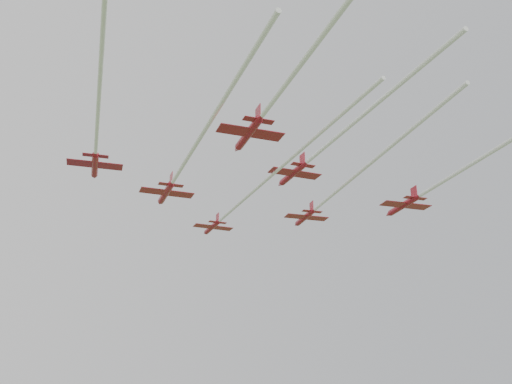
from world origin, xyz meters
TOP-DOWN VIEW (x-y plane):
  - jet_lead at (-5.57, 1.62)m, footprint 18.44×65.37m
  - jet_row2_left at (-21.55, -4.97)m, footprint 18.99×56.64m
  - jet_row2_right at (6.35, -8.71)m, footprint 21.67×55.19m
  - jet_row3_left at (-37.70, -11.13)m, footprint 20.28×50.51m
  - jet_row3_mid at (-7.71, -20.93)m, footprint 14.27×44.97m
  - jet_row3_right at (13.27, -27.18)m, footprint 21.24×54.77m
  - jet_row4_left at (-26.75, -39.94)m, footprint 22.15×65.76m

SIDE VIEW (x-z plane):
  - jet_row4_left at x=-26.75m, z-range 54.74..57.33m
  - jet_row3_right at x=13.27m, z-range 55.15..57.86m
  - jet_row3_left at x=-37.70m, z-range 55.56..57.98m
  - jet_lead at x=-5.57m, z-range 56.41..58.82m
  - jet_row3_mid at x=-7.71m, z-range 56.68..59.22m
  - jet_row2_left at x=-21.55m, z-range 56.57..59.36m
  - jet_row2_right at x=6.35m, z-range 56.82..59.40m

